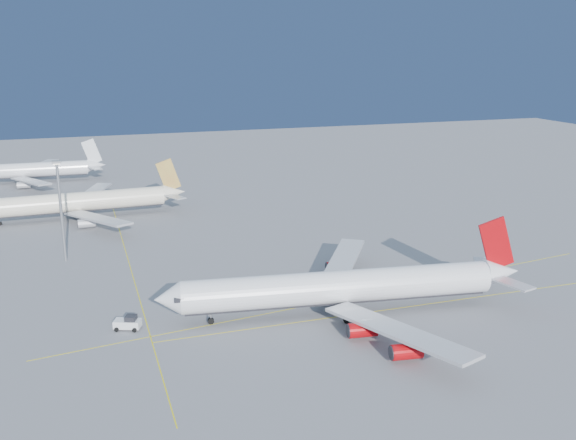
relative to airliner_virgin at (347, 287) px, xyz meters
The scene contains 7 objects.
ground 14.68m from the airliner_virgin, 70.25° to the left, with size 500.00×500.00×0.00m, color slate.
taxiway_lines 22.35m from the airliner_virgin, 117.53° to the left, with size 118.86×140.00×0.02m.
airliner_virgin is the anchor object (origin of this frame).
airliner_etihad 96.55m from the airliner_virgin, 117.44° to the left, with size 60.12×55.56×15.70m.
airliner_third 156.05m from the airliner_virgin, 113.54° to the left, with size 55.91×51.61×15.01m.
pushback_tug 39.18m from the airliner_virgin, behind, with size 5.02×4.05×2.53m.
light_mast 68.86m from the airliner_virgin, 135.69° to the left, with size 1.99×1.99×23.07m.
Camera 1 is at (-49.45, -113.02, 47.41)m, focal length 40.00 mm.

